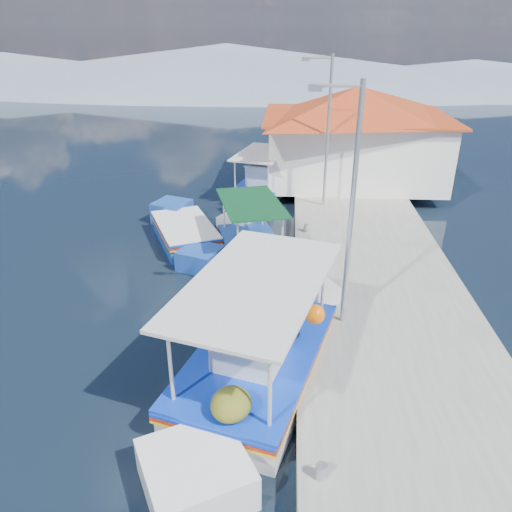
{
  "coord_description": "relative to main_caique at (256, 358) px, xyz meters",
  "views": [
    {
      "loc": [
        3.1,
        -9.02,
        7.57
      ],
      "look_at": [
        2.2,
        4.07,
        1.3
      ],
      "focal_mm": 34.46,
      "sensor_mm": 36.0,
      "label": 1
    }
  ],
  "objects": [
    {
      "name": "ground",
      "position": [
        -2.47,
        -0.15,
        -0.57
      ],
      "size": [
        160.0,
        160.0,
        0.0
      ],
      "primitive_type": "plane",
      "color": "black",
      "rests_on": "ground"
    },
    {
      "name": "quay",
      "position": [
        3.43,
        5.85,
        -0.32
      ],
      "size": [
        5.0,
        44.0,
        0.5
      ],
      "primitive_type": "cube",
      "color": "#9A9790",
      "rests_on": "ground"
    },
    {
      "name": "bollards",
      "position": [
        1.33,
        5.1,
        0.08
      ],
      "size": [
        0.2,
        17.2,
        0.3
      ],
      "color": "#A5A8AD",
      "rests_on": "quay"
    },
    {
      "name": "main_caique",
      "position": [
        0.0,
        0.0,
        0.0
      ],
      "size": [
        4.2,
        8.57,
        2.94
      ],
      "rotation": [
        0.0,
        0.0,
        0.28
      ],
      "color": "white",
      "rests_on": "ground"
    },
    {
      "name": "caique_green_canopy",
      "position": [
        -0.6,
        6.51,
        -0.22
      ],
      "size": [
        2.98,
        6.0,
        2.34
      ],
      "rotation": [
        0.0,
        0.0,
        -0.28
      ],
      "color": "white",
      "rests_on": "ground"
    },
    {
      "name": "caique_blue_hull",
      "position": [
        -3.18,
        7.73,
        -0.26
      ],
      "size": [
        3.56,
        5.79,
        1.13
      ],
      "rotation": [
        0.0,
        0.0,
        -0.43
      ],
      "color": "#19419A",
      "rests_on": "ground"
    },
    {
      "name": "caique_far",
      "position": [
        -0.67,
        13.28,
        -0.13
      ],
      "size": [
        3.04,
        6.58,
        2.37
      ],
      "rotation": [
        0.0,
        0.0,
        0.24
      ],
      "color": "white",
      "rests_on": "ground"
    },
    {
      "name": "harbor_building",
      "position": [
        3.72,
        14.85,
        2.21
      ],
      "size": [
        10.49,
        10.49,
        4.4
      ],
      "color": "white",
      "rests_on": "quay"
    },
    {
      "name": "lamp_post_near",
      "position": [
        2.04,
        1.85,
        3.29
      ],
      "size": [
        1.21,
        0.14,
        6.0
      ],
      "color": "#A5A8AD",
      "rests_on": "quay"
    },
    {
      "name": "lamp_post_far",
      "position": [
        2.04,
        10.85,
        3.29
      ],
      "size": [
        1.21,
        0.14,
        6.0
      ],
      "color": "#A5A8AD",
      "rests_on": "quay"
    },
    {
      "name": "mountain_ridge",
      "position": [
        4.07,
        55.85,
        1.47
      ],
      "size": [
        171.4,
        96.0,
        5.5
      ],
      "color": "gray",
      "rests_on": "ground"
    }
  ]
}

